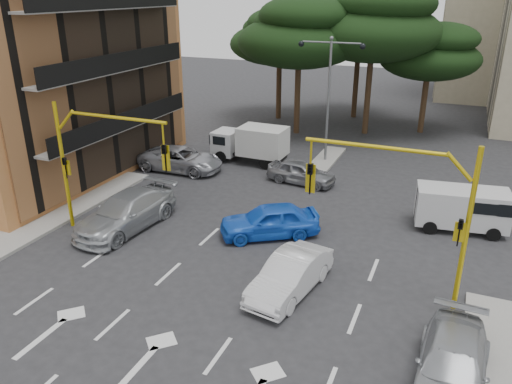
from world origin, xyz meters
TOP-DOWN VIEW (x-y plane):
  - ground at (0.00, 0.00)m, footprint 120.00×120.00m
  - median_strip at (0.00, 16.00)m, footprint 1.40×6.00m
  - apartment_orange at (-17.95, 8.00)m, footprint 15.19×16.15m
  - pine_left_near at (-3.94, 21.96)m, footprint 9.15×9.15m
  - pine_center at (1.06, 23.96)m, footprint 9.98×9.98m
  - pine_left_far at (-6.94, 25.96)m, footprint 8.32×8.32m
  - pine_right at (5.06, 25.96)m, footprint 7.49×7.49m
  - pine_back at (-0.94, 28.96)m, footprint 9.15×9.15m
  - signal_mast_right at (6.80, 1.99)m, footprint 5.79×0.37m
  - signal_mast_left at (-6.80, 1.99)m, footprint 5.79×0.37m
  - street_lamp_center at (0.00, 16.00)m, footprint 4.16×0.36m
  - car_white_hatch at (2.88, 0.70)m, footprint 2.24×4.60m
  - car_blue_compact at (0.50, 4.68)m, footprint 4.77×3.94m
  - car_silver_wagon at (-6.02, 2.81)m, footprint 2.84×5.86m
  - car_silver_cross_a at (-7.84, 10.86)m, footprint 5.34×2.59m
  - car_silver_cross_b at (-0.24, 11.65)m, footprint 4.17×2.11m
  - car_silver_parked at (8.66, -2.04)m, footprint 2.13×4.84m
  - van_white at (8.50, 8.80)m, footprint 4.31×2.42m
  - box_truck_a at (-4.50, 14.00)m, footprint 4.97×2.18m

SIDE VIEW (x-z plane):
  - ground at x=0.00m, z-range 0.00..0.00m
  - median_strip at x=0.00m, z-range 0.00..0.15m
  - car_silver_cross_b at x=-0.24m, z-range 0.00..1.36m
  - car_silver_parked at x=8.66m, z-range 0.00..1.38m
  - car_white_hatch at x=2.88m, z-range 0.00..1.45m
  - car_silver_cross_a at x=-7.84m, z-range 0.00..1.46m
  - car_blue_compact at x=0.50m, z-range 0.00..1.53m
  - car_silver_wagon at x=-6.02m, z-range 0.00..1.64m
  - van_white at x=8.50m, z-range 0.00..2.04m
  - box_truck_a at x=-4.50m, z-range 0.00..2.42m
  - signal_mast_right at x=6.80m, z-range 0.88..6.88m
  - signal_mast_left at x=-6.80m, z-range 0.88..6.88m
  - street_lamp_center at x=0.00m, z-range 1.54..9.31m
  - pine_right at x=5.06m, z-range 2.03..10.40m
  - apartment_orange at x=-17.95m, z-range 0.00..13.70m
  - pine_left_far at x=-6.94m, z-range 2.26..11.56m
  - pine_left_near at x=-3.94m, z-range 2.49..12.72m
  - pine_back at x=-0.94m, z-range 2.49..12.72m
  - pine_center at x=1.06m, z-range 2.72..13.88m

